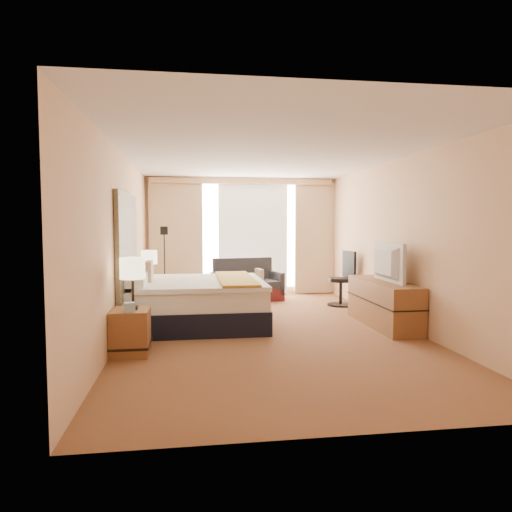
{
  "coord_description": "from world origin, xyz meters",
  "views": [
    {
      "loc": [
        -1.13,
        -6.68,
        1.58
      ],
      "look_at": [
        -0.12,
        0.4,
        1.08
      ],
      "focal_mm": 32.0,
      "sensor_mm": 36.0,
      "label": 1
    }
  ],
  "objects": [
    {
      "name": "floor",
      "position": [
        0.0,
        0.0,
        0.0
      ],
      "size": [
        4.2,
        7.0,
        0.02
      ],
      "primitive_type": "cube",
      "color": "maroon",
      "rests_on": "ground"
    },
    {
      "name": "ceiling",
      "position": [
        0.0,
        0.0,
        2.6
      ],
      "size": [
        4.2,
        7.0,
        0.02
      ],
      "primitive_type": "cube",
      "color": "silver",
      "rests_on": "wall_back"
    },
    {
      "name": "wall_back",
      "position": [
        0.0,
        3.5,
        1.3
      ],
      "size": [
        4.2,
        0.02,
        2.6
      ],
      "primitive_type": "cube",
      "color": "#E2B48A",
      "rests_on": "ground"
    },
    {
      "name": "wall_front",
      "position": [
        0.0,
        -3.5,
        1.3
      ],
      "size": [
        4.2,
        0.02,
        2.6
      ],
      "primitive_type": "cube",
      "color": "#E2B48A",
      "rests_on": "ground"
    },
    {
      "name": "wall_left",
      "position": [
        -2.1,
        0.0,
        1.3
      ],
      "size": [
        0.02,
        7.0,
        2.6
      ],
      "primitive_type": "cube",
      "color": "#E2B48A",
      "rests_on": "ground"
    },
    {
      "name": "wall_right",
      "position": [
        2.1,
        0.0,
        1.3
      ],
      "size": [
        0.02,
        7.0,
        2.6
      ],
      "primitive_type": "cube",
      "color": "#E2B48A",
      "rests_on": "ground"
    },
    {
      "name": "headboard",
      "position": [
        -2.06,
        0.2,
        1.28
      ],
      "size": [
        0.06,
        1.85,
        1.5
      ],
      "primitive_type": "cube",
      "color": "black",
      "rests_on": "wall_left"
    },
    {
      "name": "nightstand_left",
      "position": [
        -1.87,
        -1.05,
        0.28
      ],
      "size": [
        0.45,
        0.52,
        0.55
      ],
      "primitive_type": "cube",
      "color": "olive",
      "rests_on": "floor"
    },
    {
      "name": "nightstand_right",
      "position": [
        -1.87,
        1.45,
        0.28
      ],
      "size": [
        0.45,
        0.52,
        0.55
      ],
      "primitive_type": "cube",
      "color": "olive",
      "rests_on": "floor"
    },
    {
      "name": "media_dresser",
      "position": [
        1.83,
        0.0,
        0.35
      ],
      "size": [
        0.5,
        1.8,
        0.7
      ],
      "primitive_type": "cube",
      "color": "olive",
      "rests_on": "floor"
    },
    {
      "name": "window",
      "position": [
        0.25,
        3.47,
        1.32
      ],
      "size": [
        2.3,
        0.02,
        2.3
      ],
      "primitive_type": "cube",
      "color": "white",
      "rests_on": "wall_back"
    },
    {
      "name": "curtains",
      "position": [
        -0.0,
        3.39,
        1.41
      ],
      "size": [
        4.12,
        0.19,
        2.56
      ],
      "color": "beige",
      "rests_on": "floor"
    },
    {
      "name": "bed",
      "position": [
        -1.06,
        0.47,
        0.37
      ],
      "size": [
        2.09,
        1.91,
        1.01
      ],
      "color": "black",
      "rests_on": "floor"
    },
    {
      "name": "loveseat",
      "position": [
        0.02,
        2.71,
        0.29
      ],
      "size": [
        1.51,
        1.01,
        0.87
      ],
      "rotation": [
        0.0,
        0.0,
        0.2
      ],
      "color": "#4F1616",
      "rests_on": "floor"
    },
    {
      "name": "floor_lamp",
      "position": [
        -1.64,
        2.3,
        1.09
      ],
      "size": [
        0.19,
        0.19,
        1.54
      ],
      "color": "black",
      "rests_on": "floor"
    },
    {
      "name": "desk_chair",
      "position": [
        1.81,
        1.82,
        0.47
      ],
      "size": [
        0.51,
        0.51,
        1.06
      ],
      "rotation": [
        0.0,
        0.0,
        0.24
      ],
      "color": "black",
      "rests_on": "floor"
    },
    {
      "name": "lamp_left",
      "position": [
        -1.83,
        -1.06,
        1.04
      ],
      "size": [
        0.3,
        0.3,
        0.63
      ],
      "color": "black",
      "rests_on": "nightstand_left"
    },
    {
      "name": "lamp_right",
      "position": [
        -1.85,
        1.41,
        1.0
      ],
      "size": [
        0.27,
        0.27,
        0.58
      ],
      "color": "black",
      "rests_on": "nightstand_right"
    },
    {
      "name": "tissue_box",
      "position": [
        -1.86,
        -1.17,
        0.6
      ],
      "size": [
        0.14,
        0.14,
        0.1
      ],
      "primitive_type": "cube",
      "rotation": [
        0.0,
        0.0,
        0.33
      ],
      "color": "#99C6EC",
      "rests_on": "nightstand_left"
    },
    {
      "name": "telephone",
      "position": [
        -1.8,
        1.29,
        0.58
      ],
      "size": [
        0.17,
        0.14,
        0.06
      ],
      "primitive_type": "cube",
      "rotation": [
        0.0,
        0.0,
        0.13
      ],
      "color": "black",
      "rests_on": "nightstand_right"
    },
    {
      "name": "television",
      "position": [
        1.78,
        -0.05,
        1.0
      ],
      "size": [
        0.14,
        1.04,
        0.6
      ],
      "primitive_type": "imported",
      "rotation": [
        0.0,
        0.0,
        1.57
      ],
      "color": "black",
      "rests_on": "media_dresser"
    }
  ]
}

